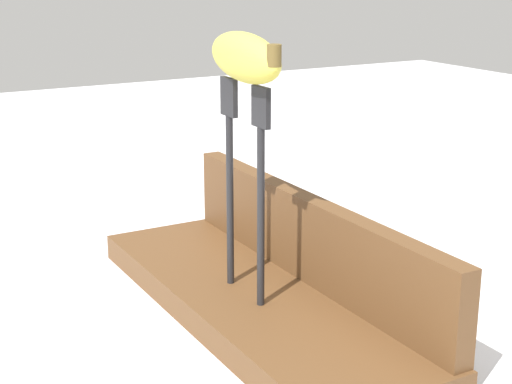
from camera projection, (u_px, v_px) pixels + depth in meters
The scene contains 5 objects.
ground_plane at pixel (256, 316), 0.79m from camera, with size 3.00×3.00×0.00m, color silver.
wooden_board at pixel (256, 303), 0.79m from camera, with size 0.45×0.14×0.03m, color brown.
board_backstop at pixel (310, 239), 0.80m from camera, with size 0.44×0.02×0.08m, color brown.
fork_stand_center at pixel (245, 172), 0.74m from camera, with size 0.09×0.01×0.20m.
banana_raised_center at pixel (244, 57), 0.71m from camera, with size 0.15×0.06×0.04m.
Camera 1 is at (0.63, -0.36, 0.34)m, focal length 56.46 mm.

